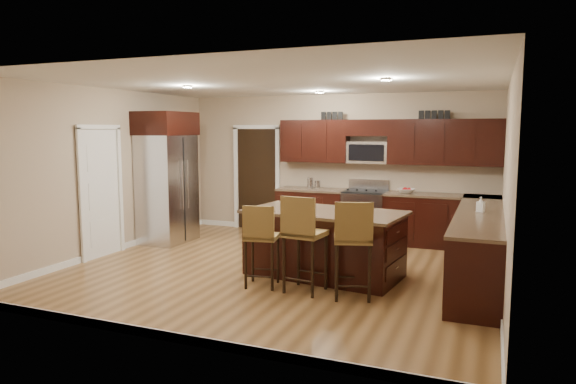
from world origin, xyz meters
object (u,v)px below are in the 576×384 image
at_px(stool_left, 261,236).
at_px(stool_right, 353,238).
at_px(range, 365,215).
at_px(island, 324,245).
at_px(stool_mid, 303,233).
at_px(refrigerator, 167,176).

relative_size(stool_left, stool_right, 0.90).
distance_m(range, stool_right, 3.38).
distance_m(island, stool_right, 1.11).
distance_m(island, stool_mid, 0.92).
bearing_deg(refrigerator, range, 23.74).
bearing_deg(stool_right, island, 109.44).
height_order(range, stool_left, range).
distance_m(stool_left, stool_mid, 0.58).
relative_size(island, stool_left, 2.11).
bearing_deg(stool_right, refrigerator, 137.47).
distance_m(stool_mid, refrigerator, 3.81).
height_order(stool_right, refrigerator, refrigerator).
height_order(island, stool_right, stool_right).
height_order(stool_mid, refrigerator, refrigerator).
bearing_deg(island, stool_left, -117.62).
xyz_separation_m(range, stool_right, (0.64, -3.31, 0.28)).
relative_size(range, stool_left, 1.02).
height_order(range, refrigerator, refrigerator).
height_order(island, refrigerator, refrigerator).
bearing_deg(stool_mid, stool_left, -174.34).
distance_m(stool_right, refrigerator, 4.38).
bearing_deg(stool_left, refrigerator, 134.82).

